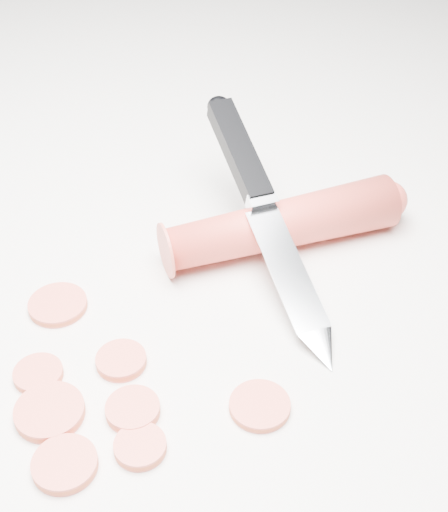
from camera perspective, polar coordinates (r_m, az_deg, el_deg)
The scene contains 11 objects.
ground at distance 0.48m, azimuth -3.99°, elevation -5.98°, with size 2.40×2.40×0.00m, color silver.
carrot at distance 0.53m, azimuth 4.62°, elevation 2.54°, with size 0.04×0.04×0.18m, color red.
carrot_slice_0 at distance 0.44m, azimuth -13.79°, elevation -12.00°, with size 0.04×0.04×0.01m, color #DE5040.
carrot_slice_1 at distance 0.46m, azimuth -14.64°, elevation -9.10°, with size 0.03×0.03×0.01m, color #DE5040.
carrot_slice_2 at distance 0.46m, azimuth -8.23°, elevation -8.27°, with size 0.03×0.03×0.01m, color #DE5040.
carrot_slice_3 at distance 0.43m, azimuth 2.88°, elevation -11.88°, with size 0.04×0.04×0.01m, color #DE5040.
carrot_slice_4 at distance 0.42m, azimuth -6.73°, elevation -14.89°, with size 0.03×0.03×0.01m, color #DE5040.
carrot_slice_5 at distance 0.43m, azimuth -7.31°, elevation -12.08°, with size 0.03×0.03×0.01m, color #DE5040.
carrot_slice_6 at distance 0.42m, azimuth -12.62°, elevation -15.95°, with size 0.04×0.04×0.01m, color #DE5040.
carrot_slice_7 at distance 0.50m, azimuth -13.16°, elevation -3.82°, with size 0.04×0.04×0.01m, color #DE5040.
kitchen_knife at distance 0.50m, azimuth 3.61°, elevation 3.29°, with size 0.19×0.17×0.08m, color silver, non-canonical shape.
Camera 1 is at (0.19, -0.26, 0.35)m, focal length 50.00 mm.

